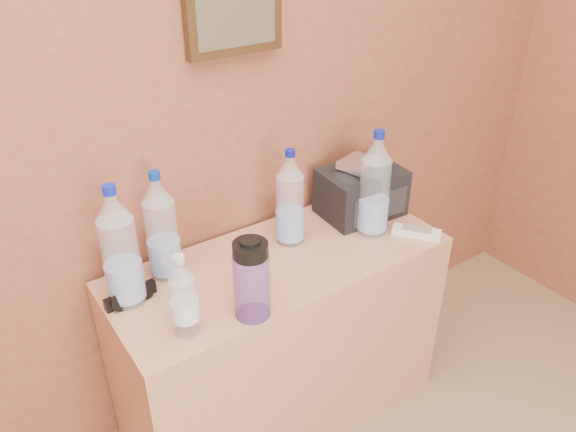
# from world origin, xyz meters

# --- Properties ---
(picture_frame) EXTENTS (0.30, 0.03, 0.25)m
(picture_frame) POSITION_xyz_m (0.52, 1.98, 1.40)
(picture_frame) COLOR #382311
(picture_frame) RESTS_ON room_shell
(dresser) EXTENTS (1.09, 0.45, 0.68)m
(dresser) POSITION_xyz_m (0.52, 1.75, 0.34)
(dresser) COLOR tan
(dresser) RESTS_ON ground
(pet_large_a) EXTENTS (0.10, 0.10, 0.37)m
(pet_large_a) POSITION_xyz_m (0.05, 1.83, 0.84)
(pet_large_a) COLOR white
(pet_large_a) RESTS_ON dresser
(pet_large_b) EXTENTS (0.09, 0.09, 0.34)m
(pet_large_b) POSITION_xyz_m (0.20, 1.89, 0.83)
(pet_large_b) COLOR silver
(pet_large_b) RESTS_ON dresser
(pet_large_c) EXTENTS (0.09, 0.09, 0.33)m
(pet_large_c) POSITION_xyz_m (0.61, 1.83, 0.82)
(pet_large_c) COLOR #A5BED4
(pet_large_c) RESTS_ON dresser
(pet_large_d) EXTENTS (0.10, 0.10, 0.36)m
(pet_large_d) POSITION_xyz_m (0.87, 1.72, 0.84)
(pet_large_d) COLOR silver
(pet_large_d) RESTS_ON dresser
(pet_small) EXTENTS (0.07, 0.07, 0.24)m
(pet_small) POSITION_xyz_m (0.13, 1.62, 0.79)
(pet_small) COLOR silver
(pet_small) RESTS_ON dresser
(nalgene_bottle) EXTENTS (0.10, 0.10, 0.24)m
(nalgene_bottle) POSITION_xyz_m (0.31, 1.58, 0.80)
(nalgene_bottle) COLOR purple
(nalgene_bottle) RESTS_ON dresser
(sunglasses) EXTENTS (0.16, 0.07, 0.04)m
(sunglasses) POSITION_xyz_m (0.06, 1.82, 0.70)
(sunglasses) COLOR black
(sunglasses) RESTS_ON dresser
(ac_remote) EXTENTS (0.14, 0.16, 0.02)m
(ac_remote) POSITION_xyz_m (0.98, 1.61, 0.69)
(ac_remote) COLOR silver
(ac_remote) RESTS_ON dresser
(toiletry_bag) EXTENTS (0.29, 0.22, 0.19)m
(toiletry_bag) POSITION_xyz_m (0.92, 1.84, 0.78)
(toiletry_bag) COLOR black
(toiletry_bag) RESTS_ON dresser
(foil_packet) EXTENTS (0.14, 0.13, 0.03)m
(foil_packet) POSITION_xyz_m (0.89, 1.83, 0.88)
(foil_packet) COLOR silver
(foil_packet) RESTS_ON toiletry_bag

